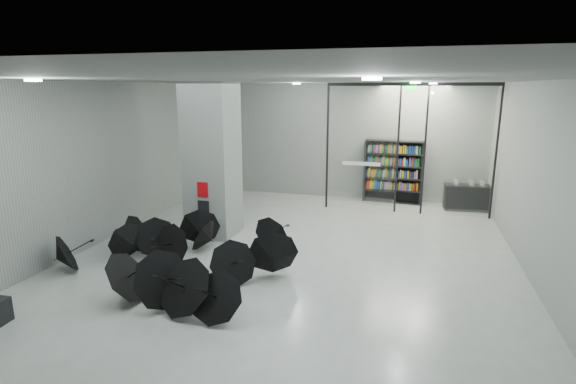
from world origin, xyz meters
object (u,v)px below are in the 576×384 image
(bookshelf, at_px, (393,172))
(shop_counter, at_px, (467,197))
(column, at_px, (212,160))
(umbrella_cluster, at_px, (184,263))

(bookshelf, height_order, shop_counter, bookshelf)
(column, relative_size, bookshelf, 1.88)
(column, bearing_deg, bookshelf, 46.85)
(shop_counter, bearing_deg, bookshelf, 165.36)
(bookshelf, distance_m, shop_counter, 2.49)
(umbrella_cluster, bearing_deg, shop_counter, 48.79)
(column, bearing_deg, umbrella_cluster, -78.28)
(column, distance_m, umbrella_cluster, 3.31)
(column, height_order, shop_counter, column)
(shop_counter, bearing_deg, umbrella_cluster, -135.93)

